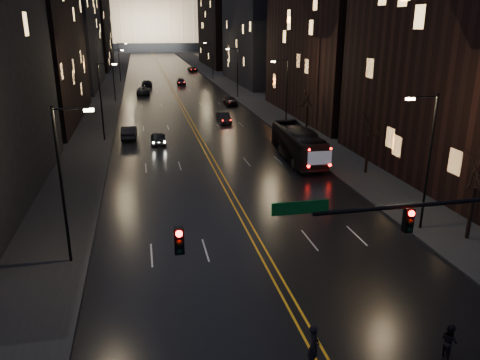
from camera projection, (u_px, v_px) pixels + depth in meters
ground at (317, 350)px, 19.50m from camera, size 900.00×900.00×0.00m
road at (162, 70)px, 140.17m from camera, size 20.00×320.00×0.02m
sidewalk_left at (114, 70)px, 137.42m from camera, size 8.00×320.00×0.16m
sidewalk_right at (208, 69)px, 142.88m from camera, size 8.00×320.00×0.16m
center_line at (162, 70)px, 140.17m from camera, size 0.62×320.00×0.01m
building_left_mid at (23, 16)px, 61.10m from camera, size 12.00×30.00×28.00m
building_left_far at (67, 39)px, 97.64m from camera, size 12.00×34.00×20.00m
building_left_dist at (88, 28)px, 141.56m from camera, size 12.00×40.00×24.00m
building_right_near at (479, 36)px, 38.37m from camera, size 12.00×26.00×24.00m
building_right_mid at (261, 24)px, 104.89m from camera, size 12.00×34.00×26.00m
building_right_dist at (224, 31)px, 150.08m from camera, size 12.00×40.00×22.00m
capitol at (149, 16)px, 246.14m from camera, size 90.00×50.00×58.50m
traffic_signal at (460, 226)px, 19.03m from camera, size 17.29×0.45×7.00m
streetlamp_right_near at (427, 156)px, 29.28m from camera, size 2.13×0.25×9.00m
streetlamp_left_near at (64, 178)px, 25.06m from camera, size 2.13×0.25×9.00m
streetlamp_right_mid at (285, 92)px, 57.13m from camera, size 2.13×0.25×9.00m
streetlamp_left_mid at (102, 97)px, 52.91m from camera, size 2.13×0.25×9.00m
streetlamp_right_far at (237, 70)px, 84.98m from camera, size 2.13×0.25×9.00m
streetlamp_left_far at (114, 72)px, 80.76m from camera, size 2.13×0.25×9.00m
streetlamp_right_dist at (212, 58)px, 112.83m from camera, size 2.13×0.25×9.00m
streetlamp_left_dist at (120, 60)px, 108.61m from camera, size 2.13×0.25×9.00m
tree_right_near at (478, 172)px, 28.03m from camera, size 2.40×2.40×6.65m
tree_right_mid at (370, 125)px, 41.03m from camera, size 2.40×2.40×6.65m
tree_right_far at (308, 98)px, 55.88m from camera, size 2.40×2.40×6.65m
bus at (298, 144)px, 46.55m from camera, size 3.20×11.62×3.21m
oncoming_car_a at (158, 138)px, 52.85m from camera, size 1.73×4.21×1.43m
oncoming_car_b at (129, 132)px, 55.33m from camera, size 1.79×4.84×1.58m
oncoming_car_c at (143, 91)px, 90.18m from camera, size 2.55×5.39×1.49m
oncoming_car_d at (147, 84)px, 100.25m from camera, size 2.43×5.58×1.60m
receding_car_a at (224, 118)px, 64.33m from camera, size 1.52×4.27×1.40m
receding_car_b at (230, 100)px, 78.33m from camera, size 1.99×4.81×1.63m
receding_car_c at (181, 82)px, 105.02m from camera, size 1.87×4.54×1.31m
receding_car_d at (193, 69)px, 134.70m from camera, size 2.62×5.09×1.37m
pedestrian_a at (314, 346)px, 18.34m from camera, size 0.68×0.80×1.85m
pedestrian_b at (449, 341)px, 18.88m from camera, size 0.42×0.75×1.54m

